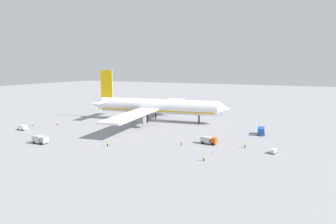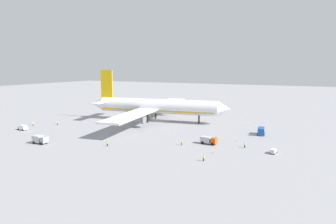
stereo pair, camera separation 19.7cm
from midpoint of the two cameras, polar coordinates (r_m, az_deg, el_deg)
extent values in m
plane|color=gray|center=(138.11, -2.05, -1.69)|extent=(600.00, 600.00, 0.00)
cylinder|color=white|center=(137.05, -2.07, 1.12)|extent=(55.75, 14.15, 6.52)
cone|color=white|center=(129.82, 10.58, 0.55)|extent=(6.05, 7.05, 6.39)
cone|color=white|center=(150.51, -13.20, 1.56)|extent=(7.32, 7.04, 6.20)
cube|color=#E5B20C|center=(146.99, -11.57, 5.27)|extent=(6.01, 1.33, 12.97)
cube|color=white|center=(153.29, -10.50, 2.26)|extent=(5.80, 10.89, 0.36)
cube|color=white|center=(142.66, -12.87, 1.73)|extent=(5.80, 10.89, 0.36)
cube|color=white|center=(158.70, -0.26, 1.79)|extent=(14.12, 38.38, 0.70)
cylinder|color=slate|center=(153.35, -0.57, 0.80)|extent=(5.60, 3.99, 3.30)
cube|color=white|center=(118.15, -7.02, -0.63)|extent=(14.12, 38.38, 0.70)
cylinder|color=slate|center=(123.17, -5.47, -1.30)|extent=(5.14, 4.46, 3.85)
cylinder|color=black|center=(132.45, 5.84, -1.39)|extent=(0.70, 0.70, 3.57)
cylinder|color=black|center=(143.62, -2.37, -0.58)|extent=(0.70, 0.70, 3.57)
cylinder|color=black|center=(133.95, -3.95, -1.26)|extent=(0.70, 0.70, 3.57)
cube|color=#E5B20C|center=(137.30, -2.07, 0.37)|extent=(53.52, 13.52, 0.50)
cube|color=#BF4C14|center=(96.96, 8.69, -5.41)|extent=(1.81, 2.22, 1.84)
cube|color=#B2B2B7|center=(98.11, 7.17, -5.20)|extent=(3.49, 2.42, 1.87)
cube|color=black|center=(96.63, 9.00, -5.18)|extent=(0.28, 1.72, 0.81)
cylinder|color=black|center=(98.15, 8.84, -5.79)|extent=(0.93, 0.40, 0.90)
cylinder|color=black|center=(96.34, 8.34, -6.05)|extent=(0.93, 0.40, 0.90)
cylinder|color=black|center=(99.52, 7.06, -5.55)|extent=(0.93, 0.40, 0.90)
cylinder|color=black|center=(97.73, 6.53, -5.80)|extent=(0.93, 0.40, 0.90)
cube|color=#194CA5|center=(113.22, 17.15, -3.57)|extent=(2.44, 1.93, 2.21)
cube|color=#194CA5|center=(116.14, 17.19, -3.29)|extent=(2.66, 3.68, 2.12)
cube|color=black|center=(112.54, 17.15, -3.35)|extent=(1.88, 0.32, 0.97)
cylinder|color=black|center=(113.59, 17.69, -4.12)|extent=(0.41, 0.93, 0.90)
cylinder|color=black|center=(113.64, 16.56, -4.07)|extent=(0.41, 0.93, 0.90)
cylinder|color=black|center=(117.04, 17.73, -3.76)|extent=(0.41, 0.93, 0.90)
cylinder|color=black|center=(117.09, 16.63, -3.70)|extent=(0.41, 0.93, 0.90)
cube|color=#999EA5|center=(104.63, -22.43, -4.89)|extent=(1.61, 2.57, 1.97)
cube|color=#B2B2B7|center=(106.41, -23.43, -4.69)|extent=(3.14, 2.68, 2.14)
cube|color=black|center=(104.18, -22.25, -4.66)|extent=(0.23, 2.07, 0.87)
cylinder|color=black|center=(105.81, -21.99, -5.27)|extent=(0.92, 0.36, 0.90)
cylinder|color=black|center=(104.11, -22.93, -5.55)|extent=(0.92, 0.36, 0.90)
cylinder|color=black|center=(107.92, -23.17, -5.08)|extent=(0.92, 0.36, 0.90)
cylinder|color=black|center=(106.25, -24.11, -5.34)|extent=(0.92, 0.36, 0.90)
cube|color=white|center=(131.15, -25.87, -2.73)|extent=(4.15, 2.15, 1.10)
cube|color=white|center=(130.84, -25.85, -2.38)|extent=(2.69, 1.85, 0.55)
cylinder|color=black|center=(131.86, -26.51, -2.96)|extent=(0.65, 0.27, 0.64)
cylinder|color=black|center=(132.85, -25.85, -2.83)|extent=(0.65, 0.27, 0.64)
cylinder|color=black|center=(129.67, -25.87, -3.10)|extent=(0.65, 0.27, 0.64)
cylinder|color=black|center=(130.67, -25.20, -2.97)|extent=(0.65, 0.27, 0.64)
cube|color=gray|center=(92.10, 19.27, -7.25)|extent=(1.91, 3.07, 0.15)
cylinder|color=#333338|center=(93.70, 19.60, -7.00)|extent=(0.19, 0.60, 0.08)
cube|color=silver|center=(91.96, 19.29, -6.92)|extent=(1.69, 2.60, 0.95)
cylinder|color=black|center=(93.33, 19.06, -7.08)|extent=(0.19, 0.42, 0.40)
cylinder|color=black|center=(92.93, 19.89, -7.19)|extent=(0.19, 0.42, 0.40)
cylinder|color=black|center=(91.32, 18.64, -7.40)|extent=(0.19, 0.42, 0.40)
cylinder|color=black|center=(90.92, 19.48, -7.52)|extent=(0.19, 0.42, 0.40)
cylinder|color=black|center=(96.41, -11.44, -6.14)|extent=(0.45, 0.45, 0.86)
cylinder|color=#B2F219|center=(96.22, -11.45, -5.70)|extent=(0.57, 0.57, 0.65)
sphere|color=tan|center=(96.11, -11.46, -5.45)|extent=(0.23, 0.23, 0.23)
cylinder|color=black|center=(80.87, 6.74, -8.92)|extent=(0.37, 0.37, 0.81)
cylinder|color=#B2F219|center=(80.66, 6.75, -8.44)|extent=(0.46, 0.46, 0.61)
sphere|color=tan|center=(80.55, 6.76, -8.16)|extent=(0.22, 0.22, 0.22)
cylinder|color=navy|center=(138.11, -24.22, -2.27)|extent=(0.32, 0.32, 0.86)
cylinder|color=yellow|center=(137.98, -24.24, -1.97)|extent=(0.40, 0.40, 0.65)
sphere|color=beige|center=(137.90, -24.25, -1.79)|extent=(0.23, 0.23, 0.23)
cylinder|color=navy|center=(136.51, -20.20, -2.16)|extent=(0.45, 0.45, 0.86)
cylinder|color=yellow|center=(136.38, -20.22, -1.85)|extent=(0.56, 0.56, 0.64)
sphere|color=beige|center=(136.30, -20.23, -1.67)|extent=(0.23, 0.23, 0.23)
cylinder|color=#3F3F47|center=(96.03, 2.56, -6.04)|extent=(0.44, 0.44, 0.82)
cylinder|color=yellow|center=(95.85, 2.56, -5.63)|extent=(0.55, 0.55, 0.62)
sphere|color=beige|center=(95.75, 2.56, -5.38)|extent=(0.22, 0.22, 0.22)
cylinder|color=black|center=(95.88, 14.32, -6.31)|extent=(0.40, 0.40, 0.88)
cylinder|color=#B2F219|center=(95.69, 14.34, -5.86)|extent=(0.50, 0.50, 0.66)
sphere|color=beige|center=(95.58, 14.35, -5.60)|extent=(0.24, 0.24, 0.24)
cone|color=orange|center=(138.28, 16.15, -1.90)|extent=(0.36, 0.36, 0.55)
cone|color=orange|center=(102.58, 12.76, -5.37)|extent=(0.36, 0.36, 0.55)
cone|color=orange|center=(88.17, 8.49, -7.56)|extent=(0.36, 0.36, 0.55)
cone|color=orange|center=(144.01, 14.64, -1.43)|extent=(0.36, 0.36, 0.55)
cone|color=orange|center=(156.68, 16.84, -0.73)|extent=(0.36, 0.36, 0.55)
camera|label=1|loc=(0.10, -90.04, -0.01)|focal=32.18mm
camera|label=2|loc=(0.10, 89.96, 0.01)|focal=32.18mm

